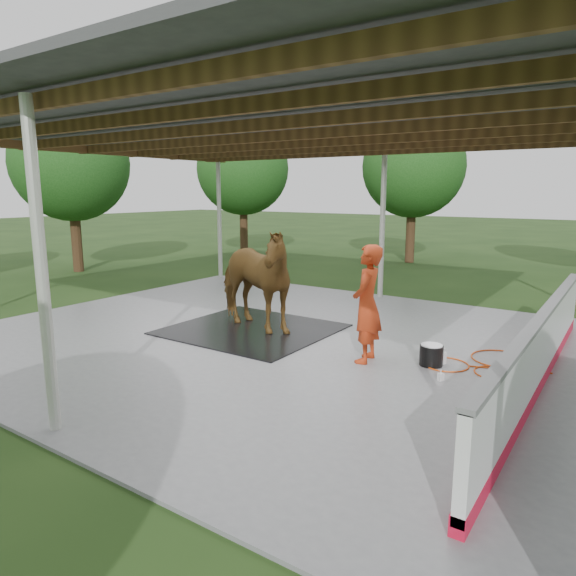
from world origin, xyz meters
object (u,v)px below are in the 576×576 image
Objects in this scene: handler at (367,304)px; wash_bucket at (431,355)px; dasher_board at (541,352)px; horse at (251,279)px.

handler is 1.34m from wash_bucket.
dasher_board is 2.66m from handler.
dasher_board is 4.06× the size of handler.
horse is 3.90m from wash_bucket.
wash_bucket is at bearing 102.91° from handler.
wash_bucket is (0.99, 0.41, -0.81)m from handler.
handler is at bearing -157.34° from wash_bucket.
dasher_board is 3.24× the size of horse.
horse reaches higher than handler.
handler is at bearing -85.74° from horse.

